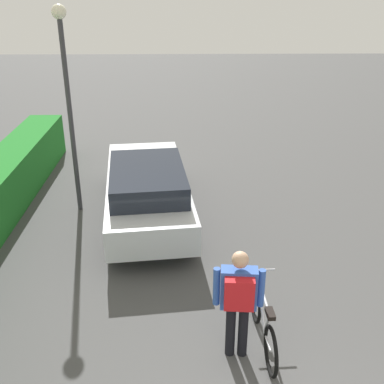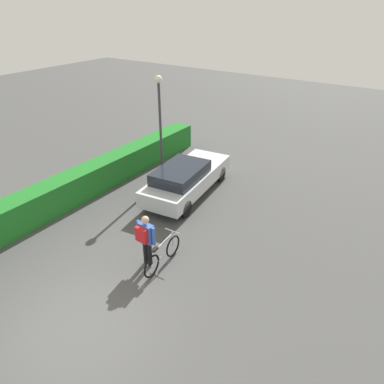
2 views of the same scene
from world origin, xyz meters
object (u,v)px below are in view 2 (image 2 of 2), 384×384
object	(u,v)px
person_rider	(145,237)
street_lamp	(160,116)
bicycle	(163,255)
parked_car_near	(186,178)

from	to	relation	value
person_rider	street_lamp	xyz separation A→B (m)	(4.50, 2.98, 1.76)
street_lamp	bicycle	bearing A→B (deg)	-141.73
bicycle	street_lamp	world-z (taller)	street_lamp
parked_car_near	street_lamp	size ratio (longest dim) A/B	1.10
person_rider	street_lamp	distance (m)	5.67
parked_car_near	bicycle	bearing A→B (deg)	-154.18
bicycle	person_rider	bearing A→B (deg)	121.04
person_rider	parked_car_near	bearing A→B (deg)	19.83
parked_car_near	street_lamp	xyz separation A→B (m)	(0.49, 1.54, 2.03)
bicycle	person_rider	xyz separation A→B (m)	(-0.23, 0.38, 0.61)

